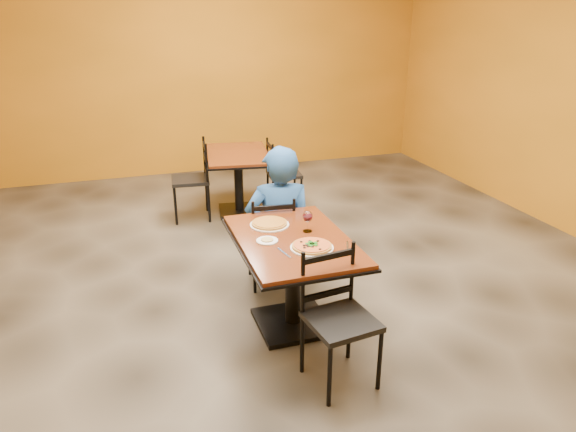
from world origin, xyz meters
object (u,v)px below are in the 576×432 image
object	(u,v)px
plate_main	(312,248)
table_second	(238,169)
chair_second_left	(190,180)
pizza_far	(269,223)
chair_main_near	(341,322)
chair_second_right	(284,174)
diner	(279,214)
chair_main_far	(271,239)
table_main	(293,262)
wine_glass	(308,220)
pizza_main	(312,246)
plate_far	(270,225)
side_plate	(267,241)

from	to	relation	value
plate_main	table_second	bearing A→B (deg)	87.94
table_second	chair_second_left	bearing A→B (deg)	180.00
pizza_far	plate_main	bearing A→B (deg)	-71.80
chair_main_near	chair_second_left	bearing A→B (deg)	90.97
table_second	plate_main	world-z (taller)	plate_main
chair_second_right	diner	distance (m)	1.87
pizza_far	chair_main_far	bearing A→B (deg)	72.97
table_main	plate_main	world-z (taller)	plate_main
table_main	chair_main_far	world-z (taller)	chair_main_far
plate_main	wine_glass	bearing A→B (deg)	75.89
chair_second_right	pizza_main	size ratio (longest dim) A/B	3.03
chair_second_left	plate_main	world-z (taller)	chair_second_left
pizza_main	wine_glass	size ratio (longest dim) A/B	1.58
chair_main_near	plate_main	world-z (taller)	chair_main_near
table_main	chair_main_near	size ratio (longest dim) A/B	1.35
table_second	chair_main_near	xyz separation A→B (m)	(-0.09, -3.30, -0.09)
pizza_main	plate_far	distance (m)	0.53
side_plate	wine_glass	distance (m)	0.36
plate_far	pizza_far	world-z (taller)	pizza_far
diner	pizza_main	size ratio (longest dim) A/B	4.42
chair_second_right	chair_main_near	bearing A→B (deg)	173.91
chair_second_right	plate_far	world-z (taller)	chair_second_right
chair_second_right	diner	xyz separation A→B (m)	(-0.61, -1.76, 0.20)
chair_second_left	chair_second_right	xyz separation A→B (m)	(1.16, 0.00, -0.04)
table_second	diner	world-z (taller)	diner
chair_second_left	diner	xyz separation A→B (m)	(0.55, -1.76, 0.16)
diner	wine_glass	bearing A→B (deg)	101.04
table_second	pizza_main	size ratio (longest dim) A/B	4.20
table_second	chair_main_far	xyz separation A→B (m)	(-0.13, -1.83, -0.12)
plate_far	side_plate	xyz separation A→B (m)	(-0.10, -0.29, 0.00)
side_plate	wine_glass	size ratio (longest dim) A/B	0.89
chair_main_near	plate_main	xyz separation A→B (m)	(-0.01, 0.52, 0.30)
table_second	chair_main_near	bearing A→B (deg)	-91.50
diner	plate_far	size ratio (longest dim) A/B	4.05
chair_main_near	chair_second_right	xyz separation A→B (m)	(0.66, 3.30, -0.03)
table_second	pizza_main	xyz separation A→B (m)	(-0.10, -2.77, 0.22)
table_main	chair_main_far	xyz separation A→B (m)	(0.04, 0.74, -0.13)
pizza_main	pizza_far	world-z (taller)	same
side_plate	wine_glass	xyz separation A→B (m)	(0.34, 0.08, 0.08)
chair_main_near	diner	distance (m)	1.55
plate_main	wine_glass	world-z (taller)	wine_glass
table_main	side_plate	distance (m)	0.28
table_second	chair_main_far	size ratio (longest dim) A/B	1.40
plate_main	pizza_far	bearing A→B (deg)	108.20
table_main	table_second	bearing A→B (deg)	86.21
chair_main_near	chair_main_far	size ratio (longest dim) A/B	1.07
table_main	plate_main	distance (m)	0.30
diner	plate_far	world-z (taller)	diner
chair_main_far	side_plate	bearing A→B (deg)	79.00
table_main	diner	xyz separation A→B (m)	(0.14, 0.81, 0.07)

